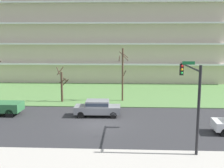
# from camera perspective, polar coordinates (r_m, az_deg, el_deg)

# --- Properties ---
(ground) EXTENTS (160.00, 160.00, 0.00)m
(ground) POSITION_cam_1_polar(r_m,az_deg,el_deg) (24.93, -3.06, -8.13)
(ground) COLOR #2D2D30
(sidewalk_curb_near) EXTENTS (80.00, 4.00, 0.15)m
(sidewalk_curb_near) POSITION_cam_1_polar(r_m,az_deg,el_deg) (17.49, -5.80, -15.75)
(sidewalk_curb_near) COLOR #ADA89E
(sidewalk_curb_near) RESTS_ON ground
(grass_lawn_strip) EXTENTS (80.00, 16.00, 0.08)m
(grass_lawn_strip) POSITION_cam_1_polar(r_m,az_deg,el_deg) (38.46, -0.97, -1.82)
(grass_lawn_strip) COLOR #547F42
(grass_lawn_strip) RESTS_ON ground
(apartment_building) EXTENTS (43.86, 14.25, 19.78)m
(apartment_building) POSITION_cam_1_polar(r_m,az_deg,el_deg) (52.42, 0.05, 11.97)
(apartment_building) COLOR beige
(apartment_building) RESTS_ON ground
(tree_left) EXTENTS (1.43, 1.43, 4.19)m
(tree_left) POSITION_cam_1_polar(r_m,az_deg,el_deg) (33.24, -10.20, -0.16)
(tree_left) COLOR #423023
(tree_left) RESTS_ON ground
(tree_center) EXTENTS (1.14, 1.13, 6.32)m
(tree_center) POSITION_cam_1_polar(r_m,az_deg,el_deg) (33.03, 2.20, 2.20)
(tree_center) COLOR #4C3828
(tree_center) RESTS_ON ground
(sedan_gray_center_left) EXTENTS (4.44, 1.89, 1.57)m
(sedan_gray_center_left) POSITION_cam_1_polar(r_m,az_deg,el_deg) (27.11, -2.98, -4.78)
(sedan_gray_center_left) COLOR slate
(sedan_gray_center_left) RESTS_ON ground
(traffic_signal_mast) EXTENTS (0.90, 6.07, 5.87)m
(traffic_signal_mast) POSITION_cam_1_polar(r_m,az_deg,el_deg) (20.04, 15.87, -0.78)
(traffic_signal_mast) COLOR black
(traffic_signal_mast) RESTS_ON ground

